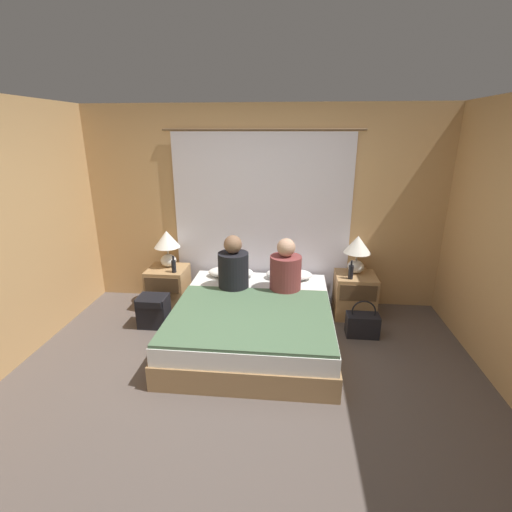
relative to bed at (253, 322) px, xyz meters
The scene contains 17 objects.
ground_plane 0.88m from the bed, 90.00° to the right, with size 16.00×16.00×0.00m, color #564C47.
wall_back 1.50m from the bed, 90.00° to the left, with size 4.60×0.06×2.50m.
curtain_panel 1.35m from the bed, 90.00° to the left, with size 2.42×0.02×2.21m.
bed is the anchor object (origin of this frame).
nightstand_left 1.37m from the bed, 149.16° to the left, with size 0.48×0.47×0.53m.
nightstand_right 1.37m from the bed, 30.84° to the left, with size 0.48×0.47×0.53m.
lamp_left 1.54m from the bed, 146.43° to the left, with size 0.32×0.32×0.47m.
lamp_right 1.54m from the bed, 33.57° to the left, with size 0.32×0.32×0.47m.
pillow_left 0.89m from the bed, 115.66° to the left, with size 0.58×0.31×0.12m.
pillow_right 0.89m from the bed, 64.34° to the left, with size 0.58×0.31×0.12m.
blanket_on_bed 0.36m from the bed, 90.00° to the right, with size 1.61×1.30×0.03m.
person_left_in_bed 0.68m from the bed, 124.21° to the left, with size 0.35×0.35×0.65m.
person_right_in_bed 0.70m from the bed, 50.96° to the left, with size 0.36×0.36×0.63m.
beer_bottle_on_left_stand 1.26m from the bed, 151.07° to the left, with size 0.06×0.06×0.21m.
beer_bottle_on_right_stand 1.30m from the bed, 27.87° to the left, with size 0.06×0.06×0.22m.
backpack_on_floor 1.21m from the bed, behind, with size 0.34×0.29×0.37m.
handbag_on_floor 1.22m from the bed, ahead, with size 0.36×0.20×0.43m.
Camera 1 is at (0.38, -2.70, 2.18)m, focal length 26.00 mm.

